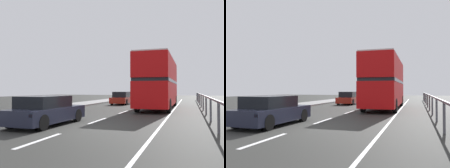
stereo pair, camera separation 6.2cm
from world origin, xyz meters
TOP-DOWN VIEW (x-y plane):
  - ground_plane at (0.00, 0.00)m, footprint 73.67×120.00m
  - lane_paint_markings at (2.01, 8.35)m, footprint 3.44×46.00m
  - bridge_side_railing at (5.52, 9.00)m, footprint 0.10×42.00m
  - double_decker_bus_red at (2.02, 11.41)m, footprint 2.55×10.66m
  - hatchback_car_near at (-1.70, 0.21)m, footprint 1.88×4.31m
  - sedan_car_ahead at (-2.51, 16.03)m, footprint 1.75×4.17m

SIDE VIEW (x-z plane):
  - ground_plane at x=0.00m, z-range -0.10..0.00m
  - lane_paint_markings at x=2.01m, z-range 0.00..0.01m
  - hatchback_car_near at x=-1.70m, z-range -0.02..1.30m
  - sedan_car_ahead at x=-2.51m, z-range -0.03..1.35m
  - bridge_side_railing at x=5.52m, z-range 0.36..1.57m
  - double_decker_bus_red at x=2.02m, z-range 0.15..4.39m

